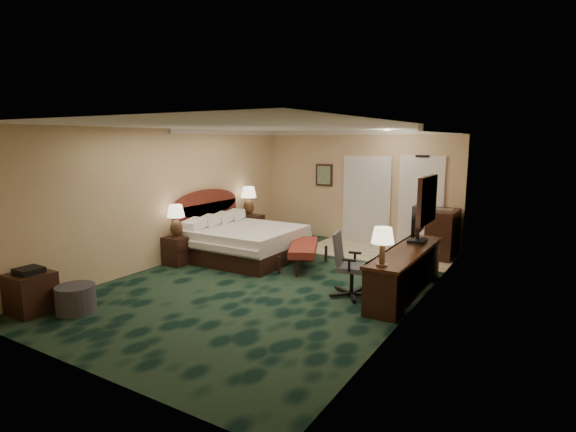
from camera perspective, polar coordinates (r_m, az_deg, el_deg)
The scene contains 26 objects.
floor at distance 8.11m, azimuth -1.67°, elevation -8.15°, with size 5.00×7.50×0.00m, color black.
ceiling at distance 7.73m, azimuth -1.77°, elevation 11.29°, with size 5.00×7.50×0.00m, color silver.
wall_back at distance 11.12m, azimuth 8.84°, elevation 3.71°, with size 5.00×0.00×2.70m, color #D6BD84.
wall_front at distance 5.13m, azimuth -25.13°, elevation -3.99°, with size 5.00×0.00×2.70m, color #D6BD84.
wall_left at distance 9.39m, azimuth -14.66°, elevation 2.43°, with size 0.00×7.50×2.70m, color #D6BD84.
wall_right at distance 6.80m, azimuth 16.28°, elevation -0.30°, with size 0.00×7.50×2.70m, color #D6BD84.
crown_molding at distance 7.72m, azimuth -1.77°, elevation 10.92°, with size 5.00×7.50×0.10m, color silver, non-canonical shape.
tile_patch at distance 10.25m, azimuth 11.49°, elevation -4.51°, with size 3.20×1.70×0.01m, color #C8B993.
headboard at distance 10.16m, azimuth -10.24°, elevation -0.59°, with size 0.12×2.00×1.40m, color #4D150B, non-canonical shape.
entry_door at distance 10.64m, azimuth 16.48°, elevation 1.53°, with size 1.02×0.06×2.18m, color silver.
closet_doors at distance 11.02m, azimuth 9.92°, elevation 2.06°, with size 1.20×0.06×2.10m, color silver.
wall_art at distance 11.43m, azimuth 4.61°, elevation 5.21°, with size 0.45×0.06×0.55m, color #456A58.
wall_mirror at distance 7.35m, azimuth 17.27°, elevation 1.96°, with size 0.05×0.95×0.75m, color white.
bed at distance 9.51m, azimuth -5.45°, elevation -3.43°, with size 2.10×1.95×0.67m, color silver.
nightstand_near at distance 9.34m, azimuth -13.74°, elevation -4.23°, with size 0.45×0.52×0.57m, color black.
nightstand_far at distance 11.08m, azimuth -4.92°, elevation -1.59°, with size 0.52×0.60×0.65m, color black.
lamp_near at distance 9.17m, azimuth -14.01°, elevation -0.62°, with size 0.35×0.35×0.65m, color #302210, non-canonical shape.
lamp_far at distance 11.00m, azimuth -5.01°, elevation 1.91°, with size 0.37×0.37×0.70m, color #302210, non-canonical shape.
bed_bench at distance 8.83m, azimuth 2.01°, elevation -5.06°, with size 0.48×1.40×0.47m, color maroon.
ottoman at distance 7.32m, azimuth -25.35°, elevation -9.48°, with size 0.55×0.55×0.40m, color #25242B.
side_table at distance 7.55m, azimuth -29.83°, elevation -8.47°, with size 0.55×0.55×0.59m, color black.
desk at distance 7.54m, azimuth 14.69°, elevation -6.92°, with size 0.55×2.56×0.74m, color black.
tv at distance 8.00m, azimuth 16.20°, elevation -0.81°, with size 0.07×0.87×0.68m, color black.
desk_lamp at distance 6.37m, azimuth 11.90°, elevation -3.81°, with size 0.32×0.32×0.56m, color #302210, non-canonical shape.
desk_chair at distance 7.24m, azimuth 8.13°, elevation -6.17°, with size 0.60×0.56×1.03m, color #404148, non-canonical shape.
minibar at distance 10.09m, azimuth 19.04°, elevation -2.15°, with size 0.54×0.96×1.02m, color black.
Camera 1 is at (4.19, -6.48, 2.48)m, focal length 28.00 mm.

